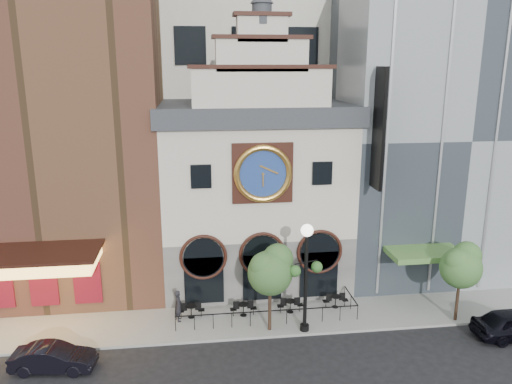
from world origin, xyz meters
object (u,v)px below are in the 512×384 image
object	(u,v)px
bistro_1	(243,308)
lamppost	(306,266)
bistro_0	(191,310)
tree_left	(271,269)
bistro_2	(290,305)
pedestrian	(179,306)
car_left	(53,358)
bistro_3	(335,300)
tree_right	(462,265)

from	to	relation	value
bistro_1	lamppost	xyz separation A→B (m)	(3.26, -2.11, 3.44)
bistro_0	tree_left	bearing A→B (deg)	-23.37
tree_left	lamppost	bearing A→B (deg)	-10.62
bistro_2	pedestrian	distance (m)	6.69
car_left	bistro_1	bearing A→B (deg)	-61.45
bistro_0	bistro_3	size ratio (longest dim) A/B	1.00
pedestrian	tree_right	size ratio (longest dim) A/B	0.40
car_left	pedestrian	bearing A→B (deg)	-50.70
tree_right	car_left	bearing A→B (deg)	-174.78
tree_left	tree_right	xyz separation A→B (m)	(11.03, -0.27, -0.20)
pedestrian	car_left	bearing A→B (deg)	118.11
lamppost	tree_left	size ratio (longest dim) A/B	1.26
bistro_0	bistro_2	xyz separation A→B (m)	(5.96, -0.11, 0.00)
bistro_3	pedestrian	world-z (taller)	pedestrian
bistro_2	lamppost	xyz separation A→B (m)	(0.41, -2.17, 3.44)
bistro_1	car_left	distance (m)	10.67
lamppost	bistro_1	bearing A→B (deg)	129.79
bistro_0	bistro_3	world-z (taller)	same
lamppost	tree_left	distance (m)	1.95
bistro_3	tree_right	distance (m)	7.66
car_left	bistro_3	bearing A→B (deg)	-68.10
tree_right	bistro_3	bearing A→B (deg)	160.43
bistro_2	bistro_3	xyz separation A→B (m)	(2.90, 0.27, 0.00)
bistro_3	bistro_1	bearing A→B (deg)	-176.67
bistro_0	bistro_2	size ratio (longest dim) A/B	1.00
lamppost	tree_right	bearing A→B (deg)	-16.78
bistro_3	bistro_0	bearing A→B (deg)	-178.95
lamppost	tree_left	world-z (taller)	lamppost
lamppost	tree_right	world-z (taller)	lamppost
bistro_3	car_left	xyz separation A→B (m)	(-15.63, -4.40, 0.06)
bistro_2	pedestrian	bearing A→B (deg)	-178.53
bistro_1	tree_left	world-z (taller)	tree_left
pedestrian	tree_right	world-z (taller)	tree_right
car_left	tree_left	xyz separation A→B (m)	(11.23, 2.31, 3.15)
tree_right	bistro_0	bearing A→B (deg)	171.93
bistro_1	pedestrian	bearing A→B (deg)	-178.34
lamppost	car_left	bearing A→B (deg)	171.13
car_left	bistro_0	bearing A→B (deg)	-51.81
bistro_0	tree_left	distance (m)	5.82
bistro_0	tree_right	bearing A→B (deg)	-8.07
bistro_2	lamppost	size ratio (longest dim) A/B	0.25
car_left	pedestrian	size ratio (longest dim) A/B	2.15
car_left	lamppost	distance (m)	13.70
bistro_1	lamppost	size ratio (longest dim) A/B	0.25
bistro_3	pedestrian	xyz separation A→B (m)	(-9.57, -0.45, 0.48)
bistro_1	lamppost	world-z (taller)	lamppost
bistro_1	bistro_0	bearing A→B (deg)	176.82
bistro_1	pedestrian	size ratio (longest dim) A/B	0.83
pedestrian	tree_left	distance (m)	6.07
bistro_0	car_left	xyz separation A→B (m)	(-6.77, -4.23, 0.06)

